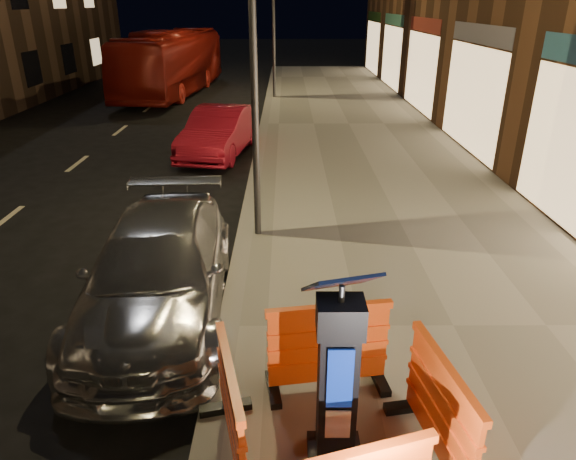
{
  "coord_description": "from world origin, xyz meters",
  "views": [
    {
      "loc": [
        0.77,
        -5.71,
        4.09
      ],
      "look_at": [
        0.8,
        1.0,
        1.1
      ],
      "focal_mm": 32.0,
      "sensor_mm": 36.0,
      "label": 1
    }
  ],
  "objects_px": {
    "parking_kiosk": "(338,375)",
    "barrier_bldgside": "(440,412)",
    "bus_doubledecker": "(175,94)",
    "car_silver": "(163,311)",
    "car_red": "(221,155)",
    "barrier_kerbside": "(232,412)",
    "barrier_back": "(328,347)"
  },
  "relations": [
    {
      "from": "barrier_kerbside",
      "to": "bus_doubledecker",
      "type": "xyz_separation_m",
      "value": [
        -4.92,
        21.96,
        -0.68
      ]
    },
    {
      "from": "barrier_kerbside",
      "to": "car_silver",
      "type": "height_order",
      "value": "barrier_kerbside"
    },
    {
      "from": "parking_kiosk",
      "to": "barrier_back",
      "type": "xyz_separation_m",
      "value": [
        0.0,
        0.95,
        -0.42
      ]
    },
    {
      "from": "parking_kiosk",
      "to": "car_red",
      "type": "xyz_separation_m",
      "value": [
        -2.37,
        11.03,
        -1.1
      ]
    },
    {
      "from": "parking_kiosk",
      "to": "barrier_kerbside",
      "type": "xyz_separation_m",
      "value": [
        -0.95,
        0.0,
        -0.42
      ]
    },
    {
      "from": "parking_kiosk",
      "to": "bus_doubledecker",
      "type": "bearing_deg",
      "value": 93.4
    },
    {
      "from": "barrier_back",
      "to": "car_red",
      "type": "bearing_deg",
      "value": 94.66
    },
    {
      "from": "parking_kiosk",
      "to": "car_red",
      "type": "bearing_deg",
      "value": 90.56
    },
    {
      "from": "car_silver",
      "to": "car_red",
      "type": "xyz_separation_m",
      "value": [
        -0.13,
        8.31,
        0.0
      ]
    },
    {
      "from": "car_red",
      "to": "parking_kiosk",
      "type": "bearing_deg",
      "value": -68.2
    },
    {
      "from": "barrier_back",
      "to": "car_red",
      "type": "height_order",
      "value": "barrier_back"
    },
    {
      "from": "parking_kiosk",
      "to": "barrier_bldgside",
      "type": "distance_m",
      "value": 1.04
    },
    {
      "from": "car_red",
      "to": "bus_doubledecker",
      "type": "bearing_deg",
      "value": 117.43
    },
    {
      "from": "parking_kiosk",
      "to": "barrier_bldgside",
      "type": "relative_size",
      "value": 1.4
    },
    {
      "from": "barrier_kerbside",
      "to": "bus_doubledecker",
      "type": "relative_size",
      "value": 0.13
    },
    {
      "from": "car_red",
      "to": "barrier_kerbside",
      "type": "bearing_deg",
      "value": -72.99
    },
    {
      "from": "barrier_bldgside",
      "to": "car_silver",
      "type": "relative_size",
      "value": 0.29
    },
    {
      "from": "barrier_bldgside",
      "to": "car_silver",
      "type": "xyz_separation_m",
      "value": [
        -3.18,
        2.72,
        -0.68
      ]
    },
    {
      "from": "car_red",
      "to": "bus_doubledecker",
      "type": "xyz_separation_m",
      "value": [
        -3.5,
        10.93,
        0.0
      ]
    },
    {
      "from": "car_silver",
      "to": "car_red",
      "type": "distance_m",
      "value": 8.31
    },
    {
      "from": "barrier_kerbside",
      "to": "barrier_bldgside",
      "type": "distance_m",
      "value": 1.9
    },
    {
      "from": "parking_kiosk",
      "to": "bus_doubledecker",
      "type": "height_order",
      "value": "parking_kiosk"
    },
    {
      "from": "barrier_kerbside",
      "to": "barrier_bldgside",
      "type": "relative_size",
      "value": 1.0
    },
    {
      "from": "barrier_back",
      "to": "car_silver",
      "type": "height_order",
      "value": "barrier_back"
    },
    {
      "from": "barrier_bldgside",
      "to": "car_silver",
      "type": "distance_m",
      "value": 4.24
    },
    {
      "from": "car_red",
      "to": "barrier_bldgside",
      "type": "bearing_deg",
      "value": -63.57
    },
    {
      "from": "barrier_bldgside",
      "to": "car_red",
      "type": "distance_m",
      "value": 11.54
    },
    {
      "from": "bus_doubledecker",
      "to": "barrier_bldgside",
      "type": "bearing_deg",
      "value": -67.26
    },
    {
      "from": "barrier_bldgside",
      "to": "bus_doubledecker",
      "type": "bearing_deg",
      "value": 7.68
    },
    {
      "from": "car_red",
      "to": "car_silver",
      "type": "bearing_deg",
      "value": -79.39
    },
    {
      "from": "barrier_bldgside",
      "to": "barrier_back",
      "type": "bearing_deg",
      "value": 35.44
    },
    {
      "from": "parking_kiosk",
      "to": "car_red",
      "type": "height_order",
      "value": "parking_kiosk"
    }
  ]
}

